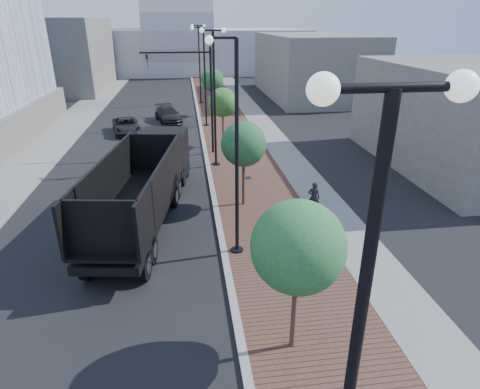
{
  "coord_description": "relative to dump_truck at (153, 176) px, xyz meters",
  "views": [
    {
      "loc": [
        -1.38,
        -5.71,
        9.71
      ],
      "look_at": [
        1.0,
        12.0,
        2.0
      ],
      "focal_mm": 30.32,
      "sensor_mm": 36.0,
      "label": 1
    }
  ],
  "objects": [
    {
      "name": "commercial_block_ne",
      "position": [
        19.39,
        33.92,
        2.39
      ],
      "size": [
        12.0,
        22.0,
        8.0
      ],
      "primitive_type": "cube",
      "color": "slate",
      "rests_on": "ground"
    },
    {
      "name": "sidewalk",
      "position": [
        6.89,
        23.92,
        -1.55
      ],
      "size": [
        7.0,
        140.0,
        0.12
      ],
      "primitive_type": "cube",
      "color": "#4C2D23",
      "rests_on": "ground"
    },
    {
      "name": "dark_car_far",
      "position": [
        0.19,
        20.54,
        -0.87
      ],
      "size": [
        3.27,
        5.49,
        1.49
      ],
      "primitive_type": "imported",
      "rotation": [
        0.0,
        0.0,
        0.24
      ],
      "color": "black",
      "rests_on": "ground"
    },
    {
      "name": "tree_2",
      "position": [
        5.03,
        10.95,
        1.99
      ],
      "size": [
        2.38,
        2.33,
        4.79
      ],
      "color": "#382619",
      "rests_on": "ground"
    },
    {
      "name": "dark_car_mid",
      "position": [
        -3.53,
        16.32,
        -0.92
      ],
      "size": [
        3.24,
        5.35,
        1.39
      ],
      "primitive_type": "imported",
      "rotation": [
        0.0,
        0.0,
        0.2
      ],
      "color": "black",
      "rests_on": "ground"
    },
    {
      "name": "white_sedan",
      "position": [
        -1.86,
        0.01,
        -0.93
      ],
      "size": [
        1.92,
        4.31,
        1.37
      ],
      "primitive_type": "imported",
      "rotation": [
        0.0,
        0.0,
        0.11
      ],
      "color": "silver",
      "rests_on": "ground"
    },
    {
      "name": "streetlight_1",
      "position": [
        3.87,
        -6.08,
        2.73
      ],
      "size": [
        1.44,
        0.56,
        9.21
      ],
      "color": "black",
      "rests_on": "ground"
    },
    {
      "name": "streetlight_3",
      "position": [
        3.87,
        17.92,
        2.73
      ],
      "size": [
        1.44,
        0.56,
        9.21
      ],
      "color": "black",
      "rests_on": "ground"
    },
    {
      "name": "concrete_strip",
      "position": [
        9.59,
        23.92,
        -1.55
      ],
      "size": [
        2.4,
        140.0,
        0.13
      ],
      "primitive_type": "cube",
      "color": "slate",
      "rests_on": "ground"
    },
    {
      "name": "commercial_block_e",
      "position": [
        21.39,
        3.92,
        1.89
      ],
      "size": [
        10.0,
        16.0,
        7.0
      ],
      "primitive_type": "cube",
      "color": "#5E5B55",
      "rests_on": "ground"
    },
    {
      "name": "streetlight_4",
      "position": [
        3.99,
        29.92,
        3.2
      ],
      "size": [
        1.72,
        0.56,
        9.28
      ],
      "color": "black",
      "rests_on": "ground"
    },
    {
      "name": "tree_1",
      "position": [
        5.03,
        -1.05,
        2.0
      ],
      "size": [
        2.49,
        2.45,
        4.85
      ],
      "color": "#382619",
      "rests_on": "ground"
    },
    {
      "name": "streetlight_2",
      "position": [
        3.99,
        5.92,
        3.2
      ],
      "size": [
        1.72,
        0.56,
        9.28
      ],
      "color": "black",
      "rests_on": "ground"
    },
    {
      "name": "dump_truck",
      "position": [
        0.0,
        0.0,
        0.0
      ],
      "size": [
        4.85,
        14.15,
        3.83
      ],
      "rotation": [
        0.0,
        0.0,
        -0.15
      ],
      "color": "black",
      "rests_on": "ground"
    },
    {
      "name": "west_sidewalk",
      "position": [
        -9.61,
        23.92,
        -1.55
      ],
      "size": [
        4.0,
        140.0,
        0.12
      ],
      "primitive_type": "cube",
      "color": "slate",
      "rests_on": "ground"
    },
    {
      "name": "tree_0",
      "position": [
        5.03,
        -12.05,
        2.13
      ],
      "size": [
        2.77,
        2.77,
        5.14
      ],
      "color": "#382619",
      "rests_on": "ground"
    },
    {
      "name": "curb",
      "position": [
        3.39,
        23.92,
        -1.54
      ],
      "size": [
        0.3,
        140.0,
        0.14
      ],
      "primitive_type": "cube",
      "color": "gray",
      "rests_on": "ground"
    },
    {
      "name": "utility_cover_1",
      "position": [
        5.79,
        -8.08,
        -1.48
      ],
      "size": [
        0.5,
        0.5,
        0.02
      ],
      "primitive_type": "cube",
      "color": "black",
      "rests_on": "sidewalk"
    },
    {
      "name": "convention_center",
      "position": [
        1.39,
        68.92,
        4.39
      ],
      "size": [
        50.0,
        30.0,
        50.0
      ],
      "color": "#B0B3BA",
      "rests_on": "ground"
    },
    {
      "name": "tree_3",
      "position": [
        5.03,
        22.95,
        2.21
      ],
      "size": [
        2.43,
        2.38,
        5.03
      ],
      "color": "#382619",
      "rests_on": "ground"
    },
    {
      "name": "pedestrian",
      "position": [
        8.63,
        -2.46,
        -0.73
      ],
      "size": [
        0.75,
        0.62,
        1.77
      ],
      "primitive_type": "imported",
      "rotation": [
        0.0,
        0.0,
        2.78
      ],
      "color": "black",
      "rests_on": "ground"
    },
    {
      "name": "traffic_mast",
      "position": [
        3.09,
        8.92,
        3.37
      ],
      "size": [
        5.09,
        0.2,
        8.0
      ],
      "color": "black",
      "rests_on": "ground"
    },
    {
      "name": "utility_cover_2",
      "position": [
        5.79,
        2.92,
        -1.48
      ],
      "size": [
        0.5,
        0.5,
        0.02
      ],
      "primitive_type": "cube",
      "color": "black",
      "rests_on": "sidewalk"
    },
    {
      "name": "commercial_block_nw",
      "position": [
        -16.61,
        43.92,
        3.39
      ],
      "size": [
        14.0,
        20.0,
        10.0
      ],
      "primitive_type": "cube",
      "color": "#636059",
      "rests_on": "ground"
    }
  ]
}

